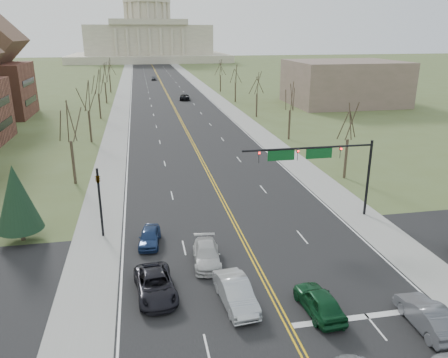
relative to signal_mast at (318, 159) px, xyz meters
name	(u,v)px	position (x,y,z in m)	size (l,w,h in m)	color
ground	(283,316)	(-7.45, -13.50, -5.76)	(600.00, 600.00, 0.00)	#4D5B2D
road	(165,90)	(-7.45, 96.50, -5.76)	(20.00, 380.00, 0.01)	black
cross_road	(257,267)	(-7.45, -7.50, -5.76)	(120.00, 14.00, 0.01)	black
sidewalk_left	(124,91)	(-19.45, 96.50, -5.75)	(4.00, 380.00, 0.03)	gray
sidewalk_right	(205,89)	(4.55, 96.50, -5.75)	(4.00, 380.00, 0.03)	gray
center_line	(165,90)	(-7.45, 96.50, -5.75)	(0.42, 380.00, 0.01)	gold
edge_line_left	(131,91)	(-17.25, 96.50, -5.75)	(0.15, 380.00, 0.01)	silver
edge_line_right	(198,89)	(2.35, 96.50, -5.75)	(0.15, 380.00, 0.01)	silver
stop_bar	(367,316)	(-2.45, -14.50, -5.75)	(9.50, 0.50, 0.01)	silver
capitol	(148,36)	(-7.45, 236.41, 8.44)	(90.00, 60.00, 50.00)	beige
signal_mast	(318,159)	(0.00, 0.00, 0.00)	(12.12, 0.44, 7.20)	black
signal_left	(99,195)	(-18.95, 0.00, -2.05)	(0.32, 0.36, 6.00)	black
tree_r_0	(349,123)	(8.05, 10.50, 0.79)	(3.74, 3.74, 8.50)	#382A21
tree_l_0	(69,123)	(-22.95, 14.50, 1.18)	(3.96, 3.96, 9.00)	#382A21
tree_r_1	(291,98)	(8.05, 30.50, 0.79)	(3.74, 3.74, 8.50)	#382A21
tree_l_1	(87,98)	(-22.95, 34.50, 1.18)	(3.96, 3.96, 9.00)	#382A21
tree_r_2	(257,84)	(8.05, 50.50, 0.79)	(3.74, 3.74, 8.50)	#382A21
tree_l_2	(98,83)	(-22.95, 54.50, 1.18)	(3.96, 3.96, 9.00)	#382A21
tree_r_3	(235,75)	(8.05, 70.50, 0.79)	(3.74, 3.74, 8.50)	#382A21
tree_l_3	(104,74)	(-22.95, 74.50, 1.18)	(3.96, 3.96, 9.00)	#382A21
tree_r_4	(220,68)	(8.05, 90.50, 0.79)	(3.74, 3.74, 8.50)	#382A21
tree_l_4	(109,67)	(-22.95, 94.50, 1.18)	(3.96, 3.96, 9.00)	#382A21
conifer_l	(16,198)	(-25.45, 0.50, -2.02)	(3.64, 3.64, 6.50)	#382A21
bldg_right_mass	(344,83)	(32.55, 62.50, -0.76)	(25.00, 20.00, 10.00)	brown
car_nb_inner_lead	(319,301)	(-5.18, -13.54, -4.97)	(1.84, 4.58, 1.56)	#0D3D1F
car_nb_outer_lead	(428,316)	(0.41, -16.13, -4.96)	(1.68, 4.82, 1.59)	#515359
car_sb_inner_lead	(236,293)	(-10.02, -11.74, -4.93)	(1.74, 4.98, 1.64)	#A5A9AD
car_sb_outer_lead	(155,285)	(-14.96, -9.73, -5.02)	(2.44, 5.29, 1.47)	black
car_sb_inner_second	(207,255)	(-11.03, -6.24, -5.06)	(1.94, 4.78, 1.39)	#B9B9B9
car_sb_outer_second	(150,237)	(-15.09, -2.37, -5.07)	(1.59, 3.96, 1.35)	navy
car_far_nb	(185,97)	(-3.82, 76.59, -5.01)	(2.46, 5.33, 1.48)	black
car_far_sb	(154,78)	(-9.53, 125.89, -5.03)	(1.71, 4.25, 1.45)	#54565D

